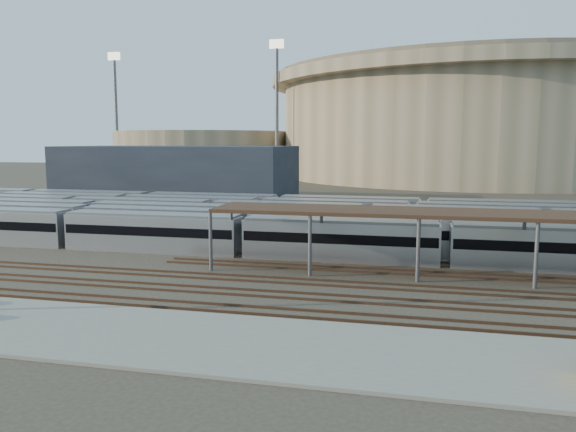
# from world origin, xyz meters

# --- Properties ---
(ground) EXTENTS (420.00, 420.00, 0.00)m
(ground) POSITION_xyz_m (0.00, 0.00, 0.00)
(ground) COLOR #383026
(ground) RESTS_ON ground
(apron) EXTENTS (50.00, 9.00, 0.20)m
(apron) POSITION_xyz_m (-5.00, -15.00, 0.10)
(apron) COLOR gray
(apron) RESTS_ON ground
(subway_trains) EXTENTS (130.19, 23.90, 3.60)m
(subway_trains) POSITION_xyz_m (-3.74, 18.50, 1.80)
(subway_trains) COLOR silver
(subway_trains) RESTS_ON ground
(empty_tracks) EXTENTS (170.00, 9.62, 0.18)m
(empty_tracks) POSITION_xyz_m (0.00, -5.00, 0.09)
(empty_tracks) COLOR #4C3323
(empty_tracks) RESTS_ON ground
(stadium) EXTENTS (124.00, 124.00, 32.50)m
(stadium) POSITION_xyz_m (25.00, 140.00, 16.47)
(stadium) COLOR tan
(stadium) RESTS_ON ground
(secondary_arena) EXTENTS (56.00, 56.00, 14.00)m
(secondary_arena) POSITION_xyz_m (-60.00, 130.00, 7.00)
(secondary_arena) COLOR tan
(secondary_arena) RESTS_ON ground
(service_building) EXTENTS (42.00, 20.00, 10.00)m
(service_building) POSITION_xyz_m (-35.00, 55.00, 5.00)
(service_building) COLOR #1E232D
(service_building) RESTS_ON ground
(floodlight_0) EXTENTS (4.00, 1.00, 38.40)m
(floodlight_0) POSITION_xyz_m (-30.00, 110.00, 20.65)
(floodlight_0) COLOR #58585D
(floodlight_0) RESTS_ON ground
(floodlight_1) EXTENTS (4.00, 1.00, 38.40)m
(floodlight_1) POSITION_xyz_m (-85.00, 120.00, 20.65)
(floodlight_1) COLOR #58585D
(floodlight_1) RESTS_ON ground
(floodlight_3) EXTENTS (4.00, 1.00, 38.40)m
(floodlight_3) POSITION_xyz_m (-10.00, 160.00, 20.65)
(floodlight_3) COLOR #58585D
(floodlight_3) RESTS_ON ground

